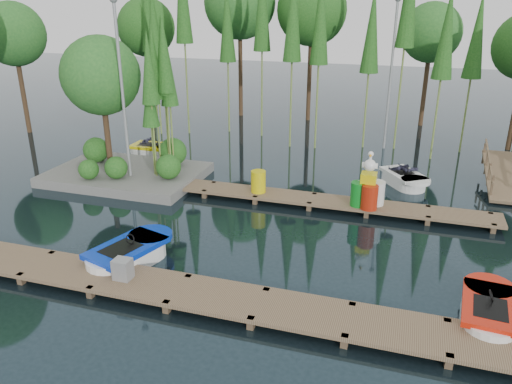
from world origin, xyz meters
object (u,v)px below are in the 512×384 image
(yellow_barrel, at_px, (258,182))
(island, at_px, (117,102))
(boat_red, at_px, (488,313))
(utility_cabinet, at_px, (123,269))
(boat_yellow_far, at_px, (154,150))
(boat_blue, at_px, (129,255))
(drum_cluster, at_px, (368,190))

(yellow_barrel, bearing_deg, island, 172.80)
(boat_red, height_order, utility_cabinet, utility_cabinet)
(island, relative_size, boat_yellow_far, 2.56)
(boat_blue, bearing_deg, island, 139.30)
(boat_blue, relative_size, boat_yellow_far, 1.18)
(utility_cabinet, xyz_separation_m, drum_cluster, (5.57, 6.85, 0.31))
(drum_cluster, bearing_deg, boat_blue, -137.37)
(drum_cluster, bearing_deg, island, 174.77)
(island, xyz_separation_m, utility_cabinet, (4.75, -7.79, -2.61))
(utility_cabinet, xyz_separation_m, yellow_barrel, (1.51, 7.00, 0.14))
(utility_cabinet, height_order, drum_cluster, drum_cluster)
(island, xyz_separation_m, boat_yellow_far, (-0.18, 3.01, -2.91))
(boat_blue, height_order, yellow_barrel, yellow_barrel)
(boat_red, bearing_deg, utility_cabinet, -166.57)
(boat_red, bearing_deg, drum_cluster, 126.39)
(boat_red, bearing_deg, yellow_barrel, 147.64)
(island, relative_size, boat_blue, 2.18)
(island, distance_m, boat_yellow_far, 4.19)
(boat_red, distance_m, drum_cluster, 6.54)
(boat_red, bearing_deg, boat_blue, -174.27)
(island, height_order, boat_red, island)
(boat_red, distance_m, utility_cabinet, 9.02)
(boat_blue, distance_m, yellow_barrel, 6.17)
(boat_red, height_order, yellow_barrel, yellow_barrel)
(boat_yellow_far, height_order, drum_cluster, drum_cluster)
(yellow_barrel, bearing_deg, boat_red, -37.68)
(island, bearing_deg, utility_cabinet, -58.63)
(boat_blue, bearing_deg, boat_yellow_far, 131.33)
(drum_cluster, bearing_deg, boat_yellow_far, 159.37)
(utility_cabinet, bearing_deg, boat_yellow_far, 114.55)
(yellow_barrel, relative_size, drum_cluster, 0.42)
(boat_red, distance_m, boat_yellow_far, 16.82)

